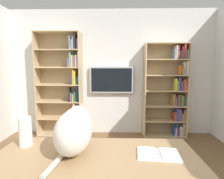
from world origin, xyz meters
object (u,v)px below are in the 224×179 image
at_px(bookshelf_left, 170,91).
at_px(desk, 95,170).
at_px(paper_towel_roll, 25,132).
at_px(cat, 74,129).
at_px(wall_mounted_tv, 112,80).
at_px(bookshelf_right, 65,86).
at_px(open_binder, 158,154).

bearing_deg(bookshelf_left, desk, 62.23).
xyz_separation_m(bookshelf_left, paper_towel_roll, (1.95, 2.30, -0.06)).
bearing_deg(desk, paper_towel_roll, -16.41).
relative_size(desk, cat, 2.60).
bearing_deg(paper_towel_roll, cat, 169.14).
xyz_separation_m(cat, paper_towel_roll, (0.46, -0.09, -0.06)).
distance_m(desk, cat, 0.36).
relative_size(bookshelf_left, wall_mounted_tv, 2.08).
bearing_deg(bookshelf_right, desk, 110.93).
bearing_deg(paper_towel_roll, desk, 163.59).
distance_m(bookshelf_right, cat, 2.51).
xyz_separation_m(wall_mounted_tv, cat, (0.24, 2.47, -0.24)).
bearing_deg(bookshelf_right, cat, 107.87).
height_order(wall_mounted_tv, desk, wall_mounted_tv).
relative_size(wall_mounted_tv, paper_towel_roll, 3.67).
relative_size(wall_mounted_tv, desk, 0.58).
height_order(bookshelf_right, desk, bookshelf_right).
height_order(wall_mounted_tv, open_binder, wall_mounted_tv).
distance_m(wall_mounted_tv, open_binder, 2.60).
distance_m(bookshelf_left, wall_mounted_tv, 1.28).
relative_size(bookshelf_left, bookshelf_right, 0.89).
height_order(bookshelf_right, open_binder, bookshelf_right).
xyz_separation_m(bookshelf_left, cat, (1.49, 2.39, -0.00)).
distance_m(bookshelf_right, open_binder, 2.86).
bearing_deg(wall_mounted_tv, cat, 84.44).
xyz_separation_m(wall_mounted_tv, desk, (0.06, 2.57, -0.53)).
distance_m(desk, paper_towel_roll, 0.71).
bearing_deg(cat, open_binder, 174.96).
bearing_deg(bookshelf_left, cat, 58.00).
bearing_deg(paper_towel_roll, open_binder, 172.60).
bearing_deg(bookshelf_left, wall_mounted_tv, -3.87).
bearing_deg(wall_mounted_tv, open_binder, 99.80).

